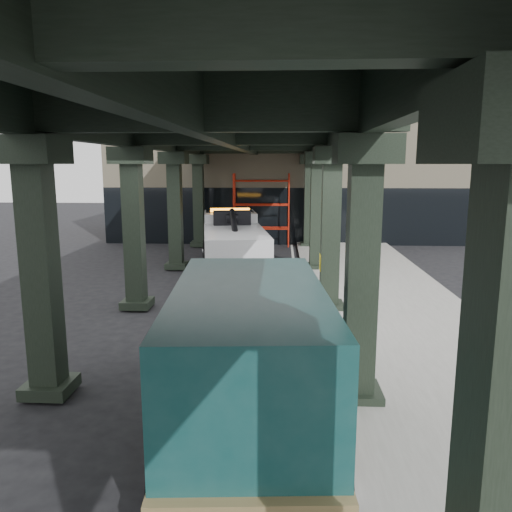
# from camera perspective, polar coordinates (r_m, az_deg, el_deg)

# --- Properties ---
(ground) EXTENTS (90.00, 90.00, 0.00)m
(ground) POSITION_cam_1_polar(r_m,az_deg,el_deg) (13.77, -1.93, -8.61)
(ground) COLOR black
(ground) RESTS_ON ground
(sidewalk) EXTENTS (5.00, 40.00, 0.15)m
(sidewalk) POSITION_cam_1_polar(r_m,az_deg,el_deg) (15.97, 15.11, -6.00)
(sidewalk) COLOR gray
(sidewalk) RESTS_ON ground
(lane_stripe) EXTENTS (0.12, 38.00, 0.01)m
(lane_stripe) POSITION_cam_1_polar(r_m,az_deg,el_deg) (15.64, 4.95, -6.28)
(lane_stripe) COLOR silver
(lane_stripe) RESTS_ON ground
(viaduct) EXTENTS (7.40, 32.00, 6.40)m
(viaduct) POSITION_cam_1_polar(r_m,az_deg,el_deg) (15.08, -2.96, 14.10)
(viaduct) COLOR black
(viaduct) RESTS_ON ground
(building) EXTENTS (22.00, 10.00, 8.00)m
(building) POSITION_cam_1_polar(r_m,az_deg,el_deg) (32.98, 4.55, 9.56)
(building) COLOR #C6B793
(building) RESTS_ON ground
(scaffolding) EXTENTS (3.08, 0.88, 4.00)m
(scaffolding) POSITION_cam_1_polar(r_m,az_deg,el_deg) (27.74, 0.63, 5.52)
(scaffolding) COLOR red
(scaffolding) RESTS_ON ground
(tow_truck) EXTENTS (3.45, 8.42, 2.69)m
(tow_truck) POSITION_cam_1_polar(r_m,az_deg,el_deg) (20.82, -2.70, 1.64)
(tow_truck) COLOR black
(tow_truck) RESTS_ON ground
(towed_van) EXTENTS (2.96, 6.56, 2.60)m
(towed_van) POSITION_cam_1_polar(r_m,az_deg,el_deg) (8.49, -0.82, -10.97)
(towed_van) COLOR #113D3D
(towed_van) RESTS_ON ground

